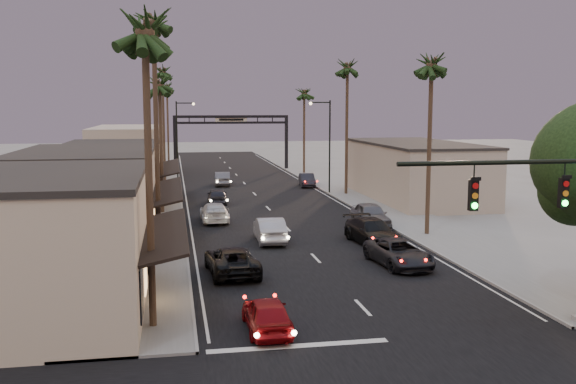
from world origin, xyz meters
name	(u,v)px	position (x,y,z in m)	size (l,w,h in m)	color
ground	(263,203)	(0.00, 40.00, 0.00)	(200.00, 200.00, 0.00)	slate
road	(256,195)	(0.00, 45.00, 0.00)	(14.00, 120.00, 0.02)	black
sidewalk_left	(156,188)	(-9.50, 52.00, 0.06)	(5.00, 92.00, 0.12)	slate
sidewalk_right	(334,184)	(9.50, 52.00, 0.06)	(5.00, 92.00, 0.12)	slate
storefront_near	(44,245)	(-13.00, 12.00, 2.75)	(8.00, 12.00, 5.50)	#C8B598
storefront_mid	(88,198)	(-13.00, 26.00, 2.75)	(8.00, 14.00, 5.50)	#A29482
storefront_far	(111,175)	(-13.00, 42.00, 2.50)	(8.00, 16.00, 5.00)	#C8B598
storefront_dist	(129,151)	(-13.00, 65.00, 3.00)	(8.00, 20.00, 6.00)	#A29482
building_right	(415,172)	(14.00, 40.00, 2.50)	(8.00, 18.00, 5.00)	#A29482
arch	(231,128)	(0.00, 70.00, 5.53)	(15.20, 0.40, 7.27)	black
streetlight_right	(327,139)	(6.92, 45.00, 5.33)	(2.13, 0.30, 9.00)	black
streetlight_left	(179,134)	(-6.92, 58.00, 5.33)	(2.13, 0.30, 9.00)	black
palm_la	(144,21)	(-8.60, 9.00, 11.44)	(3.20, 3.20, 13.20)	#38281C
palm_lb	(153,15)	(-8.60, 22.00, 13.39)	(3.20, 3.20, 15.20)	#38281C
palm_lc	(159,80)	(-8.60, 36.00, 10.47)	(3.20, 3.20, 12.20)	#38281C
palm_ld	(162,68)	(-8.60, 55.00, 12.42)	(3.20, 3.20, 14.20)	#38281C
palm_ra	(432,58)	(8.60, 24.00, 11.44)	(3.20, 3.20, 13.20)	#38281C
palm_rb	(347,63)	(8.60, 44.00, 12.42)	(3.20, 3.20, 14.20)	#38281C
palm_rc	(304,90)	(8.60, 64.00, 10.47)	(3.20, 3.20, 12.20)	#38281C
palm_far	(167,85)	(-8.30, 78.00, 11.44)	(3.20, 3.20, 13.20)	#38281C
oncoming_red	(267,314)	(-4.37, 7.90, 0.67)	(1.59, 3.95, 1.34)	maroon
oncoming_pickup	(232,260)	(-4.92, 16.45, 0.71)	(2.34, 5.07, 1.41)	black
oncoming_silver	(270,230)	(-1.86, 23.86, 0.78)	(1.64, 4.71, 1.55)	#A3A4A8
oncoming_white	(214,212)	(-4.80, 31.57, 0.70)	(1.97, 4.85, 1.41)	#B4B4B4
oncoming_dgrey	(217,196)	(-4.01, 40.01, 0.70)	(1.66, 4.12, 1.40)	black
oncoming_grey_far	(222,179)	(-2.53, 53.36, 0.73)	(1.55, 4.46, 1.47)	#535359
curbside_near	(399,253)	(3.98, 16.58, 0.70)	(2.32, 5.04, 1.40)	black
curbside_black	(372,232)	(4.26, 22.08, 0.77)	(2.16, 5.31, 1.54)	black
curbside_grey	(371,215)	(5.87, 27.58, 0.84)	(1.98, 4.93, 1.68)	#4E4E53
curbside_far	(307,180)	(6.20, 50.80, 0.69)	(1.46, 4.19, 1.38)	black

